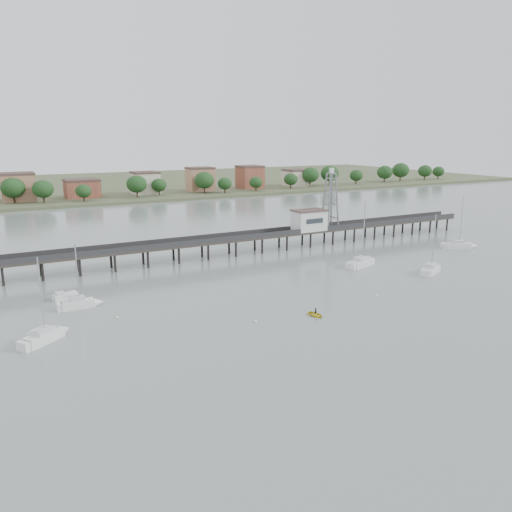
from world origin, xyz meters
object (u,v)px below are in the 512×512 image
Objects in this scene: sailboat_c at (365,262)px; sailboat_e at (463,245)px; pier at (219,241)px; yellow_dinghy at (315,316)px; sailboat_d at (432,269)px; lattice_tower at (330,201)px; white_tender at (65,296)px; sailboat_a at (50,335)px; sailboat_b at (84,303)px.

sailboat_e is (32.69, 1.51, 0.00)m from sailboat_c.
pier is 50.88× the size of yellow_dinghy.
sailboat_d is 0.92× the size of sailboat_e.
lattice_tower is at bearing 56.31° from sailboat_c.
pier is 9.68× the size of lattice_tower.
sailboat_e is 94.07m from white_tender.
sailboat_d reaches higher than white_tender.
sailboat_b is at bearing 24.97° from sailboat_a.
sailboat_d reaches higher than pier.
sailboat_a is (-71.95, -33.24, -10.45)m from lattice_tower.
pier is 39.54m from white_tender.
sailboat_c is (-8.45, 11.23, -0.01)m from sailboat_d.
lattice_tower is 25.04m from sailboat_c.
sailboat_b is at bearing -154.08° from sailboat_e.
pier is 13.25× the size of sailboat_b.
pier is 11.76× the size of sailboat_d.
lattice_tower is 34.74m from sailboat_d.
sailboat_a is at bearing -155.21° from lattice_tower.
pier is 11.99× the size of sailboat_a.
sailboat_d is 27.38m from sailboat_e.
sailboat_d is 71.86m from white_tender.
sailboat_d reaches higher than sailboat_b.
sailboat_e is at bearing -37.70° from lattice_tower.
lattice_tower is at bearing 68.31° from sailboat_d.
sailboat_e is (91.78, 1.32, -0.01)m from sailboat_b.
sailboat_a is at bearing -117.53° from white_tender.
sailboat_a is 18.11m from white_tender.
sailboat_a is 39.06m from yellow_dinghy.
sailboat_c is 3.42× the size of white_tender.
sailboat_e is at bearing 11.56° from yellow_dinghy.
sailboat_e is (98.25, 12.91, -0.01)m from sailboat_a.
sailboat_a is (-65.56, -11.40, 0.01)m from sailboat_c.
lattice_tower is 1.24× the size of sailboat_a.
sailboat_b is (-65.48, -21.65, -10.45)m from lattice_tower.
sailboat_c reaches higher than sailboat_d.
sailboat_b reaches higher than pier.
sailboat_d is 68.50m from sailboat_b.
sailboat_a is 0.90× the size of sailboat_e.
white_tender is 1.48× the size of yellow_dinghy.
sailboat_d is at bearing -127.18° from sailboat_e.
sailboat_c is at bearing -106.32° from lattice_tower.
sailboat_a is (-6.47, -11.59, -0.01)m from sailboat_b.
sailboat_d is (33.56, -33.07, -3.15)m from pier.
yellow_dinghy is (-27.75, -21.17, -0.63)m from sailboat_c.
pier is 43.25m from yellow_dinghy.
pier is 10.04× the size of sailboat_c.
lattice_tower reaches higher than pier.
white_tender is at bearing 109.48° from sailboat_b.
yellow_dinghy is (-34.14, -43.00, -11.10)m from lattice_tower.
yellow_dinghy is at bearing -53.02° from white_tender.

